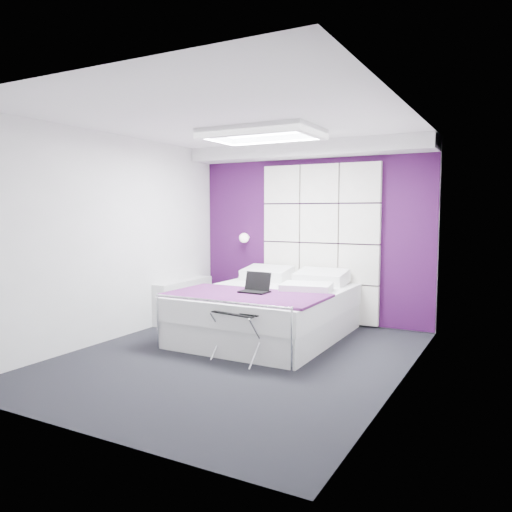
{
  "coord_description": "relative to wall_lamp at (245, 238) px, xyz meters",
  "views": [
    {
      "loc": [
        2.79,
        -4.71,
        1.63
      ],
      "look_at": [
        0.06,
        0.35,
        1.12
      ],
      "focal_mm": 35.0,
      "sensor_mm": 36.0,
      "label": 1
    }
  ],
  "objects": [
    {
      "name": "accent_wall",
      "position": [
        1.05,
        0.13,
        0.08
      ],
      "size": [
        3.58,
        0.02,
        2.58
      ],
      "primitive_type": "cube",
      "color": "#3A0E3F",
      "rests_on": "wall_back"
    },
    {
      "name": "laptop",
      "position": [
        0.98,
        -1.46,
        -0.51
      ],
      "size": [
        0.34,
        0.25,
        0.25
      ],
      "rotation": [
        0.0,
        0.0,
        -0.03
      ],
      "color": "black",
      "rests_on": "bed"
    },
    {
      "name": "wall_lamp",
      "position": [
        0.0,
        0.0,
        0.0
      ],
      "size": [
        0.15,
        0.15,
        0.15
      ],
      "primitive_type": "sphere",
      "color": "white",
      "rests_on": "wall_back"
    },
    {
      "name": "wall_right",
      "position": [
        2.85,
        -2.06,
        0.08
      ],
      "size": [
        0.0,
        4.4,
        4.4
      ],
      "primitive_type": "plane",
      "rotation": [
        1.57,
        0.0,
        -1.57
      ],
      "color": "silver",
      "rests_on": "floor"
    },
    {
      "name": "bed",
      "position": [
        0.93,
        -1.06,
        -0.88
      ],
      "size": [
        1.89,
        2.29,
        0.8
      ],
      "color": "silver",
      "rests_on": "floor"
    },
    {
      "name": "skylight",
      "position": [
        1.05,
        -1.46,
        1.33
      ],
      "size": [
        1.36,
        0.86,
        0.12
      ],
      "primitive_type": null,
      "color": "white",
      "rests_on": "ceiling"
    },
    {
      "name": "nightstand",
      "position": [
        0.26,
        -0.04,
        -0.61
      ],
      "size": [
        0.5,
        0.39,
        0.06
      ],
      "primitive_type": "cube",
      "color": "silver",
      "rests_on": "wall_back"
    },
    {
      "name": "radiator",
      "position": [
        -0.64,
        -0.76,
        -0.92
      ],
      "size": [
        0.22,
        1.2,
        0.6
      ],
      "primitive_type": "cube",
      "color": "silver",
      "rests_on": "floor"
    },
    {
      "name": "floor",
      "position": [
        1.05,
        -2.06,
        -1.22
      ],
      "size": [
        4.4,
        4.4,
        0.0
      ],
      "primitive_type": "plane",
      "color": "black",
      "rests_on": "ground"
    },
    {
      "name": "wall_back",
      "position": [
        1.05,
        0.14,
        0.08
      ],
      "size": [
        3.6,
        0.0,
        3.6
      ],
      "primitive_type": "plane",
      "rotation": [
        1.57,
        0.0,
        0.0
      ],
      "color": "silver",
      "rests_on": "floor"
    },
    {
      "name": "ceiling",
      "position": [
        1.05,
        -2.06,
        1.38
      ],
      "size": [
        4.4,
        4.4,
        0.0
      ],
      "primitive_type": "plane",
      "rotation": [
        3.14,
        0.0,
        0.0
      ],
      "color": "white",
      "rests_on": "wall_back"
    },
    {
      "name": "wall_left",
      "position": [
        -0.75,
        -2.06,
        0.08
      ],
      "size": [
        0.0,
        4.4,
        4.4
      ],
      "primitive_type": "plane",
      "rotation": [
        1.57,
        0.0,
        1.57
      ],
      "color": "silver",
      "rests_on": "floor"
    },
    {
      "name": "headboard",
      "position": [
        1.2,
        0.08,
        -0.05
      ],
      "size": [
        1.8,
        0.08,
        2.3
      ],
      "primitive_type": null,
      "color": "silver",
      "rests_on": "wall_back"
    },
    {
      "name": "soffit",
      "position": [
        1.05,
        -0.11,
        1.28
      ],
      "size": [
        3.58,
        0.5,
        0.2
      ],
      "primitive_type": "cube",
      "color": "silver",
      "rests_on": "wall_back"
    },
    {
      "name": "luggage_rack",
      "position": [
        1.15,
        -2.13,
        -0.95
      ],
      "size": [
        0.55,
        0.41,
        0.54
      ],
      "rotation": [
        0.0,
        0.0,
        -0.14
      ],
      "color": "silver",
      "rests_on": "floor"
    }
  ]
}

